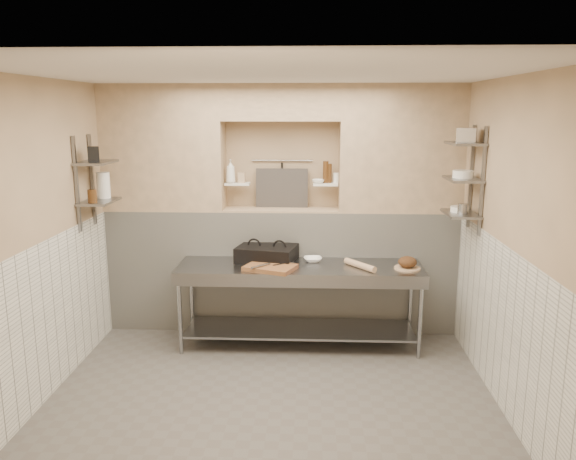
# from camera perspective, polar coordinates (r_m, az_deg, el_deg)

# --- Properties ---
(floor) EXTENTS (4.00, 3.90, 0.10)m
(floor) POSITION_cam_1_polar(r_m,az_deg,el_deg) (5.24, -1.74, -17.27)
(floor) COLOR #55504B
(floor) RESTS_ON ground
(ceiling) EXTENTS (4.00, 3.90, 0.10)m
(ceiling) POSITION_cam_1_polar(r_m,az_deg,el_deg) (4.58, -1.98, 16.21)
(ceiling) COLOR silver
(ceiling) RESTS_ON ground
(wall_left) EXTENTS (0.10, 3.90, 2.80)m
(wall_left) POSITION_cam_1_polar(r_m,az_deg,el_deg) (5.27, -24.68, -1.30)
(wall_left) COLOR tan
(wall_left) RESTS_ON ground
(wall_right) EXTENTS (0.10, 3.90, 2.80)m
(wall_right) POSITION_cam_1_polar(r_m,az_deg,el_deg) (4.99, 22.35, -1.81)
(wall_right) COLOR tan
(wall_right) RESTS_ON ground
(wall_back) EXTENTS (4.00, 0.10, 2.80)m
(wall_back) POSITION_cam_1_polar(r_m,az_deg,el_deg) (6.66, -0.55, 2.41)
(wall_back) COLOR tan
(wall_back) RESTS_ON ground
(wall_front) EXTENTS (4.00, 0.10, 2.80)m
(wall_front) POSITION_cam_1_polar(r_m,az_deg,el_deg) (2.81, -4.99, -11.44)
(wall_front) COLOR tan
(wall_front) RESTS_ON ground
(backwall_lower) EXTENTS (4.00, 0.40, 1.40)m
(backwall_lower) POSITION_cam_1_polar(r_m,az_deg,el_deg) (6.57, -0.66, -3.98)
(backwall_lower) COLOR silver
(backwall_lower) RESTS_ON floor
(alcove_sill) EXTENTS (1.30, 0.40, 0.02)m
(alcove_sill) POSITION_cam_1_polar(r_m,az_deg,el_deg) (6.41, -0.67, 2.13)
(alcove_sill) COLOR tan
(alcove_sill) RESTS_ON backwall_lower
(backwall_pillar_left) EXTENTS (1.35, 0.40, 1.40)m
(backwall_pillar_left) POSITION_cam_1_polar(r_m,az_deg,el_deg) (6.54, -12.48, 8.13)
(backwall_pillar_left) COLOR tan
(backwall_pillar_left) RESTS_ON backwall_lower
(backwall_pillar_right) EXTENTS (1.35, 0.40, 1.40)m
(backwall_pillar_right) POSITION_cam_1_polar(r_m,az_deg,el_deg) (6.39, 11.38, 8.10)
(backwall_pillar_right) COLOR tan
(backwall_pillar_right) RESTS_ON backwall_lower
(backwall_header) EXTENTS (1.30, 0.40, 0.40)m
(backwall_header) POSITION_cam_1_polar(r_m,az_deg,el_deg) (6.32, -0.70, 12.82)
(backwall_header) COLOR tan
(backwall_header) RESTS_ON backwall_lower
(wainscot_left) EXTENTS (0.02, 3.90, 1.40)m
(wainscot_left) POSITION_cam_1_polar(r_m,az_deg,el_deg) (5.44, -23.45, -8.51)
(wainscot_left) COLOR silver
(wainscot_left) RESTS_ON floor
(wainscot_right) EXTENTS (0.02, 3.90, 1.40)m
(wainscot_right) POSITION_cam_1_polar(r_m,az_deg,el_deg) (5.17, 21.09, -9.36)
(wainscot_right) COLOR silver
(wainscot_right) RESTS_ON floor
(alcove_shelf_left) EXTENTS (0.28, 0.16, 0.02)m
(alcove_shelf_left) POSITION_cam_1_polar(r_m,az_deg,el_deg) (6.42, -5.16, 4.70)
(alcove_shelf_left) COLOR white
(alcove_shelf_left) RESTS_ON backwall_lower
(alcove_shelf_right) EXTENTS (0.28, 0.16, 0.02)m
(alcove_shelf_right) POSITION_cam_1_polar(r_m,az_deg,el_deg) (6.36, 3.84, 4.66)
(alcove_shelf_right) COLOR white
(alcove_shelf_right) RESTS_ON backwall_lower
(utensil_rail) EXTENTS (0.70, 0.02, 0.02)m
(utensil_rail) POSITION_cam_1_polar(r_m,az_deg,el_deg) (6.51, -0.60, 7.07)
(utensil_rail) COLOR gray
(utensil_rail) RESTS_ON wall_back
(hanging_steel) EXTENTS (0.02, 0.02, 0.30)m
(hanging_steel) POSITION_cam_1_polar(r_m,az_deg,el_deg) (6.51, -0.61, 5.57)
(hanging_steel) COLOR black
(hanging_steel) RESTS_ON utensil_rail
(splash_panel) EXTENTS (0.60, 0.08, 0.45)m
(splash_panel) POSITION_cam_1_polar(r_m,az_deg,el_deg) (6.48, -0.63, 4.28)
(splash_panel) COLOR #383330
(splash_panel) RESTS_ON alcove_sill
(shelf_rail_left_a) EXTENTS (0.03, 0.03, 0.95)m
(shelf_rail_left_a) POSITION_cam_1_polar(r_m,az_deg,el_deg) (6.30, -19.27, 4.85)
(shelf_rail_left_a) COLOR slate
(shelf_rail_left_a) RESTS_ON wall_left
(shelf_rail_left_b) EXTENTS (0.03, 0.03, 0.95)m
(shelf_rail_left_b) POSITION_cam_1_polar(r_m,az_deg,el_deg) (5.93, -20.68, 4.34)
(shelf_rail_left_b) COLOR slate
(shelf_rail_left_b) RESTS_ON wall_left
(wall_shelf_left_lower) EXTENTS (0.30, 0.50, 0.02)m
(wall_shelf_left_lower) POSITION_cam_1_polar(r_m,az_deg,el_deg) (6.09, -18.64, 2.77)
(wall_shelf_left_lower) COLOR slate
(wall_shelf_left_lower) RESTS_ON wall_left
(wall_shelf_left_upper) EXTENTS (0.30, 0.50, 0.03)m
(wall_shelf_left_upper) POSITION_cam_1_polar(r_m,az_deg,el_deg) (6.04, -18.90, 6.51)
(wall_shelf_left_upper) COLOR slate
(wall_shelf_left_upper) RESTS_ON wall_left
(shelf_rail_right_a) EXTENTS (0.03, 0.03, 1.05)m
(shelf_rail_right_a) POSITION_cam_1_polar(r_m,az_deg,el_deg) (6.07, 18.09, 5.16)
(shelf_rail_right_a) COLOR slate
(shelf_rail_right_a) RESTS_ON wall_right
(shelf_rail_right_b) EXTENTS (0.03, 0.03, 1.05)m
(shelf_rail_right_b) POSITION_cam_1_polar(r_m,az_deg,el_deg) (5.68, 19.15, 4.65)
(shelf_rail_right_b) COLOR slate
(shelf_rail_right_b) RESTS_ON wall_right
(wall_shelf_right_lower) EXTENTS (0.30, 0.50, 0.02)m
(wall_shelf_right_lower) POSITION_cam_1_polar(r_m,az_deg,el_deg) (5.89, 17.12, 1.58)
(wall_shelf_right_lower) COLOR slate
(wall_shelf_right_lower) RESTS_ON wall_right
(wall_shelf_right_mid) EXTENTS (0.30, 0.50, 0.02)m
(wall_shelf_right_mid) POSITION_cam_1_polar(r_m,az_deg,el_deg) (5.84, 17.33, 4.96)
(wall_shelf_right_mid) COLOR slate
(wall_shelf_right_mid) RESTS_ON wall_right
(wall_shelf_right_upper) EXTENTS (0.30, 0.50, 0.03)m
(wall_shelf_right_upper) POSITION_cam_1_polar(r_m,az_deg,el_deg) (5.81, 17.55, 8.38)
(wall_shelf_right_upper) COLOR slate
(wall_shelf_right_upper) RESTS_ON wall_right
(prep_table) EXTENTS (2.60, 0.70, 0.90)m
(prep_table) POSITION_cam_1_polar(r_m,az_deg,el_deg) (6.04, 1.19, -6.02)
(prep_table) COLOR gray
(prep_table) RESTS_ON floor
(panini_press) EXTENTS (0.70, 0.57, 0.17)m
(panini_press) POSITION_cam_1_polar(r_m,az_deg,el_deg) (6.14, -2.16, -2.40)
(panini_press) COLOR black
(panini_press) RESTS_ON prep_table
(cutting_board) EXTENTS (0.59, 0.50, 0.04)m
(cutting_board) POSITION_cam_1_polar(r_m,az_deg,el_deg) (5.83, -1.81, -3.83)
(cutting_board) COLOR brown
(cutting_board) RESTS_ON prep_table
(knife_blade) EXTENTS (0.22, 0.17, 0.01)m
(knife_blade) POSITION_cam_1_polar(r_m,az_deg,el_deg) (5.87, -0.50, -3.44)
(knife_blade) COLOR gray
(knife_blade) RESTS_ON cutting_board
(tongs) EXTENTS (0.19, 0.20, 0.02)m
(tongs) POSITION_cam_1_polar(r_m,az_deg,el_deg) (5.77, -2.78, -3.65)
(tongs) COLOR gray
(tongs) RESTS_ON cutting_board
(mixing_bowl) EXTENTS (0.22, 0.22, 0.05)m
(mixing_bowl) POSITION_cam_1_polar(r_m,az_deg,el_deg) (6.13, 2.54, -3.01)
(mixing_bowl) COLOR white
(mixing_bowl) RESTS_ON prep_table
(rolling_pin) EXTENTS (0.32, 0.39, 0.07)m
(rolling_pin) POSITION_cam_1_polar(r_m,az_deg,el_deg) (5.92, 7.33, -3.56)
(rolling_pin) COLOR tan
(rolling_pin) RESTS_ON prep_table
(bread_board) EXTENTS (0.27, 0.27, 0.02)m
(bread_board) POSITION_cam_1_polar(r_m,az_deg,el_deg) (5.99, 12.02, -3.80)
(bread_board) COLOR tan
(bread_board) RESTS_ON prep_table
(bread_loaf) EXTENTS (0.19, 0.19, 0.12)m
(bread_loaf) POSITION_cam_1_polar(r_m,az_deg,el_deg) (5.97, 12.04, -3.19)
(bread_loaf) COLOR #4C2D19
(bread_loaf) RESTS_ON bread_board
(bottle_soap) EXTENTS (0.12, 0.12, 0.26)m
(bottle_soap) POSITION_cam_1_polar(r_m,az_deg,el_deg) (6.36, -5.85, 5.94)
(bottle_soap) COLOR white
(bottle_soap) RESTS_ON alcove_shelf_left
(jar_alcove) EXTENTS (0.08, 0.08, 0.12)m
(jar_alcove) POSITION_cam_1_polar(r_m,az_deg,el_deg) (6.41, -4.73, 5.33)
(jar_alcove) COLOR tan
(jar_alcove) RESTS_ON alcove_shelf_left
(bowl_alcove) EXTENTS (0.17, 0.17, 0.04)m
(bowl_alcove) POSITION_cam_1_polar(r_m,az_deg,el_deg) (6.35, 3.08, 4.97)
(bowl_alcove) COLOR white
(bowl_alcove) RESTS_ON alcove_shelf_right
(condiment_a) EXTENTS (0.06, 0.06, 0.22)m
(condiment_a) POSITION_cam_1_polar(r_m,az_deg,el_deg) (6.38, 4.20, 5.78)
(condiment_a) COLOR #422711
(condiment_a) RESTS_ON alcove_shelf_right
(condiment_b) EXTENTS (0.06, 0.06, 0.25)m
(condiment_b) POSITION_cam_1_polar(r_m,az_deg,el_deg) (6.37, 3.85, 5.90)
(condiment_b) COLOR #422711
(condiment_b) RESTS_ON alcove_shelf_right
(condiment_c) EXTENTS (0.07, 0.07, 0.11)m
(condiment_c) POSITION_cam_1_polar(r_m,az_deg,el_deg) (6.38, 4.93, 5.29)
(condiment_c) COLOR white
(condiment_c) RESTS_ON alcove_shelf_right
(jug_left) EXTENTS (0.14, 0.14, 0.27)m
(jug_left) POSITION_cam_1_polar(r_m,az_deg,el_deg) (6.21, -18.24, 4.34)
(jug_left) COLOR white
(jug_left) RESTS_ON wall_shelf_left_lower
(jar_left) EXTENTS (0.09, 0.09, 0.13)m
(jar_left) POSITION_cam_1_polar(r_m,az_deg,el_deg) (5.93, -19.26, 3.26)
(jar_left) COLOR #422711
(jar_left) RESTS_ON wall_shelf_left_lower
(box_left_upper) EXTENTS (0.14, 0.14, 0.15)m
(box_left_upper) POSITION_cam_1_polar(r_m,az_deg,el_deg) (5.98, -19.16, 7.29)
(box_left_upper) COLOR black
(box_left_upper) RESTS_ON wall_shelf_left_upper
(bowl_right) EXTENTS (0.18, 0.18, 0.05)m
(bowl_right) POSITION_cam_1_polar(r_m,az_deg,el_deg) (5.92, 17.04, 2.03)
(bowl_right) COLOR white
(bowl_right) RESTS_ON wall_shelf_right_lower
(canister_right) EXTENTS (0.10, 0.10, 0.10)m
(canister_right) POSITION_cam_1_polar(r_m,az_deg,el_deg) (5.81, 17.34, 2.06)
(canister_right) COLOR gray
(canister_right) RESTS_ON wall_shelf_right_lower
(bowl_right_mid) EXTENTS (0.20, 0.20, 0.07)m
(bowl_right_mid) POSITION_cam_1_polar(r_m,az_deg,el_deg) (5.84, 17.35, 5.44)
(bowl_right_mid) COLOR white
(bowl_right_mid) RESTS_ON wall_shelf_right_mid
(basket_right) EXTENTS (0.24, 0.27, 0.14)m
(basket_right) POSITION_cam_1_polar(r_m,az_deg,el_deg) (5.77, 17.70, 9.17)
(basket_right) COLOR gray
(basket_right) RESTS_ON wall_shelf_right_upper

